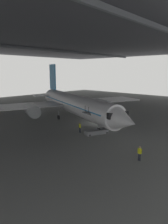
% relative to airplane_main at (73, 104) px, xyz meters
% --- Properties ---
extents(ground_plane, '(110.00, 110.00, 0.00)m').
position_rel_airplane_main_xyz_m(ground_plane, '(1.96, -5.31, -3.56)').
color(ground_plane, slate).
extents(hangar_structure, '(121.00, 99.00, 18.58)m').
position_rel_airplane_main_xyz_m(hangar_structure, '(1.87, 8.45, 14.38)').
color(hangar_structure, '#4C4F54').
rests_on(hangar_structure, ground_plane).
extents(airplane_main, '(37.30, 37.50, 12.05)m').
position_rel_airplane_main_xyz_m(airplane_main, '(0.00, 0.00, 0.00)').
color(airplane_main, white).
rests_on(airplane_main, ground_plane).
extents(boarding_stairs, '(4.54, 2.82, 4.78)m').
position_rel_airplane_main_xyz_m(boarding_stairs, '(-4.36, -9.83, -2.82)').
color(boarding_stairs, slate).
rests_on(boarding_stairs, ground_plane).
extents(crew_worker_near_nose, '(0.24, 0.55, 1.76)m').
position_rel_airplane_main_xyz_m(crew_worker_near_nose, '(-9.12, -20.30, -2.55)').
color(crew_worker_near_nose, '#232838').
rests_on(crew_worker_near_nose, ground_plane).
extents(crew_worker_by_stairs, '(0.35, 0.51, 1.73)m').
position_rel_airplane_main_xyz_m(crew_worker_by_stairs, '(-5.63, -7.33, -2.57)').
color(crew_worker_by_stairs, '#232838').
rests_on(crew_worker_by_stairs, ground_plane).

